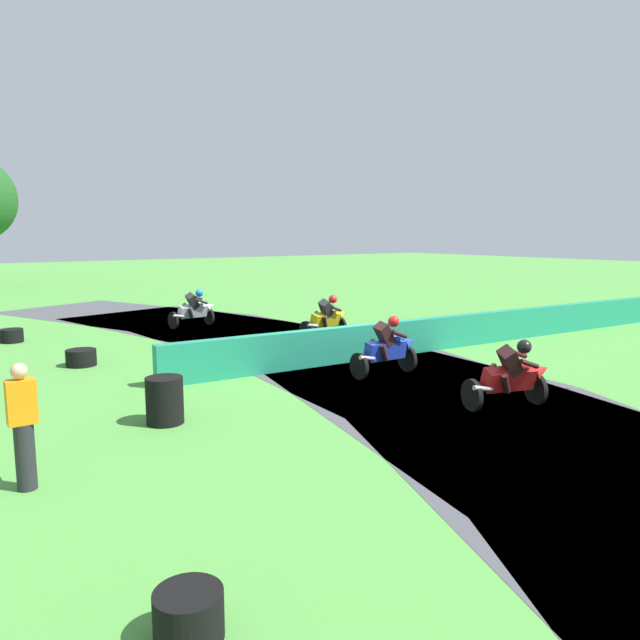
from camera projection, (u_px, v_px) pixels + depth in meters
name	position (u px, v px, depth m)	size (l,w,h in m)	color
ground_plane	(349.00, 361.00, 15.00)	(120.00, 120.00, 0.00)	#4C933D
track_asphalt	(305.00, 367.00, 14.33)	(11.10, 35.04, 0.01)	#47474C
safety_barrier	(506.00, 325.00, 17.94)	(0.30, 21.39, 0.90)	#1E8466
motorcycle_lead_red	(513.00, 375.00, 10.88)	(1.69, 1.15, 1.42)	black
motorcycle_chase_blue	(388.00, 347.00, 13.42)	(1.69, 0.74, 1.43)	black
motorcycle_trailing_yellow	(327.00, 317.00, 18.28)	(1.69, 0.96, 1.43)	black
motorcycle_fourth_white	(195.00, 309.00, 20.37)	(1.69, 0.96, 1.42)	black
tire_stack_near	(189.00, 615.00, 4.72)	(0.56, 0.56, 0.40)	black
tire_stack_mid_a	(165.00, 400.00, 10.06)	(0.63, 0.63, 0.80)	black
tire_stack_mid_b	(81.00, 358.00, 14.46)	(0.72, 0.72, 0.40)	black
tire_stack_far	(12.00, 336.00, 17.56)	(0.65, 0.65, 0.40)	black
track_marshal	(23.00, 427.00, 7.39)	(0.34, 0.24, 1.63)	#232328
traffic_cone	(462.00, 326.00, 19.19)	(0.28, 0.28, 0.44)	orange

